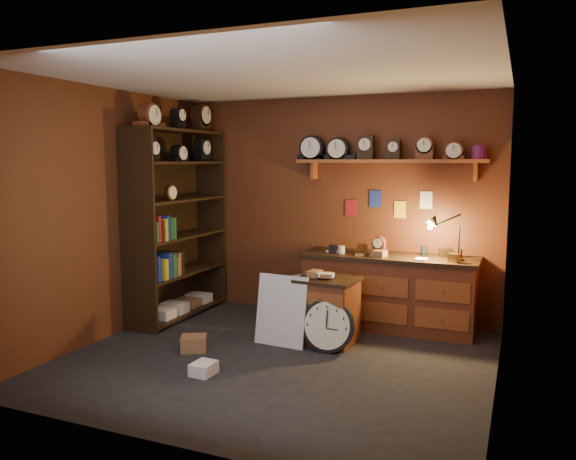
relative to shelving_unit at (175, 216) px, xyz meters
The scene contains 11 objects.
floor 2.40m from the shelving_unit, 28.68° to the right, with size 4.00×4.00×0.00m, color black.
room_shell 2.09m from the shelving_unit, 25.39° to the right, with size 4.02×3.62×2.71m.
shelving_unit is the anchor object (origin of this frame).
workbench 2.71m from the shelving_unit, 10.97° to the left, with size 2.00×0.66×1.36m.
low_cabinet 2.27m from the shelving_unit, ahead, with size 0.65×0.56×0.78m.
big_round_clock 2.45m from the shelving_unit, 14.41° to the right, with size 0.54×0.17×0.54m.
white_panel 2.14m from the shelving_unit, 18.26° to the right, with size 0.57×0.02×0.75m, color silver.
mini_fridge 1.89m from the shelving_unit, 14.88° to the left, with size 0.64×0.66×0.51m.
floor_box_a 1.84m from the shelving_unit, 49.62° to the right, with size 0.25×0.21×0.16m, color #936740.
floor_box_b 2.40m from the shelving_unit, 49.86° to the right, with size 0.19×0.23×0.11m, color white.
floor_box_c 1.94m from the shelving_unit, ahead, with size 0.24×0.20×0.18m, color #936740.
Camera 1 is at (2.14, -4.81, 1.92)m, focal length 35.00 mm.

